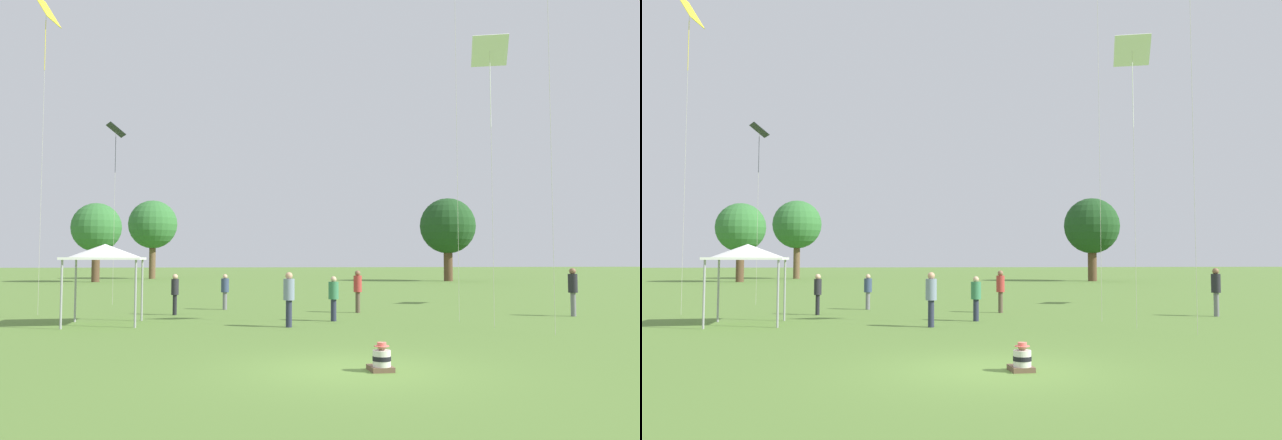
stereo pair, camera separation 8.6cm
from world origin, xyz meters
TOP-DOWN VIEW (x-y plane):
  - ground_plane at (0.00, 0.00)m, footprint 300.00×300.00m
  - seated_toddler at (0.58, -0.20)m, footprint 0.47×0.58m
  - person_standing_0 at (-2.89, 15.20)m, footprint 0.39×0.39m
  - person_standing_1 at (1.07, 9.65)m, footprint 0.51×0.51m
  - person_standing_2 at (-4.77, 12.81)m, footprint 0.41×0.41m
  - person_standing_3 at (2.55, 12.95)m, footprint 0.46×0.46m
  - person_standing_4 at (-0.64, 7.90)m, footprint 0.38×0.38m
  - person_standing_5 at (10.47, 10.38)m, footprint 0.45×0.45m
  - canopy_tent at (-6.73, 9.40)m, footprint 2.65×2.65m
  - kite_2 at (-10.06, 13.35)m, footprint 0.89×1.41m
  - kite_3 at (-8.35, 18.83)m, footprint 1.10×1.18m
  - kite_5 at (5.82, 6.81)m, footprint 1.34×1.16m
  - distant_tree_0 at (-12.10, 58.53)m, footprint 5.33×5.33m
  - distant_tree_1 at (-16.06, 49.31)m, footprint 4.68×4.68m
  - distant_tree_2 at (18.09, 47.62)m, footprint 5.50×5.50m

SIDE VIEW (x-z plane):
  - ground_plane at x=0.00m, z-range 0.00..0.00m
  - seated_toddler at x=0.58m, z-range -0.06..0.51m
  - person_standing_0 at x=-2.89m, z-range 0.14..1.68m
  - person_standing_1 at x=1.07m, z-range 0.14..1.72m
  - person_standing_2 at x=-4.77m, z-range 0.17..1.77m
  - person_standing_3 at x=2.55m, z-range 0.17..1.90m
  - person_standing_4 at x=-0.64m, z-range 0.17..1.94m
  - person_standing_5 at x=10.47m, z-range 0.19..2.04m
  - canopy_tent at x=-6.73m, z-range 1.06..3.76m
  - distant_tree_1 at x=-16.06m, z-range 1.37..8.91m
  - distant_tree_2 at x=18.09m, z-range 1.31..9.55m
  - distant_tree_0 at x=-12.10m, z-range 1.62..10.31m
  - kite_3 at x=-8.35m, z-range 3.84..12.63m
  - kite_5 at x=5.82m, z-range 4.07..13.44m
  - kite_2 at x=-10.06m, z-range 5.56..18.36m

